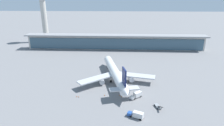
{
  "coord_description": "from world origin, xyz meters",
  "views": [
    {
      "loc": [
        6.27,
        -116.04,
        52.34
      ],
      "look_at": [
        0.0,
        10.35,
        7.92
      ],
      "focal_mm": 30.67,
      "sensor_mm": 36.0,
      "label": 1
    }
  ],
  "objects_px": {
    "airliner_on_stand": "(115,73)",
    "control_tower": "(44,12)",
    "safety_cone_charlie": "(104,95)",
    "safety_cone_bravo": "(120,95)",
    "safety_cone_echo": "(121,96)",
    "safety_cone_delta": "(79,97)",
    "safety_cone_alpha": "(77,96)",
    "service_truck_mid_apron_grey": "(158,106)",
    "service_truck_near_nose_blue": "(136,115)",
    "service_truck_under_wing_white": "(136,95)"
  },
  "relations": [
    {
      "from": "airliner_on_stand",
      "to": "service_truck_near_nose_blue",
      "type": "relative_size",
      "value": 8.41
    },
    {
      "from": "safety_cone_charlie",
      "to": "safety_cone_echo",
      "type": "relative_size",
      "value": 1.0
    },
    {
      "from": "safety_cone_echo",
      "to": "safety_cone_delta",
      "type": "bearing_deg",
      "value": -176.81
    },
    {
      "from": "safety_cone_bravo",
      "to": "safety_cone_charlie",
      "type": "bearing_deg",
      "value": -176.23
    },
    {
      "from": "service_truck_mid_apron_grey",
      "to": "safety_cone_echo",
      "type": "distance_m",
      "value": 20.55
    },
    {
      "from": "service_truck_near_nose_blue",
      "to": "control_tower",
      "type": "distance_m",
      "value": 182.06
    },
    {
      "from": "service_truck_under_wing_white",
      "to": "safety_cone_delta",
      "type": "distance_m",
      "value": 31.68
    },
    {
      "from": "airliner_on_stand",
      "to": "control_tower",
      "type": "height_order",
      "value": "control_tower"
    },
    {
      "from": "service_truck_under_wing_white",
      "to": "safety_cone_delta",
      "type": "relative_size",
      "value": 10.11
    },
    {
      "from": "safety_cone_alpha",
      "to": "safety_cone_echo",
      "type": "bearing_deg",
      "value": 2.57
    },
    {
      "from": "safety_cone_bravo",
      "to": "safety_cone_delta",
      "type": "relative_size",
      "value": 1.0
    },
    {
      "from": "safety_cone_alpha",
      "to": "airliner_on_stand",
      "type": "bearing_deg",
      "value": 47.05
    },
    {
      "from": "control_tower",
      "to": "safety_cone_bravo",
      "type": "distance_m",
      "value": 161.64
    },
    {
      "from": "safety_cone_charlie",
      "to": "service_truck_near_nose_blue",
      "type": "bearing_deg",
      "value": -50.26
    },
    {
      "from": "service_truck_mid_apron_grey",
      "to": "safety_cone_echo",
      "type": "xyz_separation_m",
      "value": [
        -18.06,
        9.79,
        -0.49
      ]
    },
    {
      "from": "airliner_on_stand",
      "to": "safety_cone_alpha",
      "type": "height_order",
      "value": "airliner_on_stand"
    },
    {
      "from": "airliner_on_stand",
      "to": "safety_cone_delta",
      "type": "relative_size",
      "value": 91.42
    },
    {
      "from": "safety_cone_delta",
      "to": "service_truck_near_nose_blue",
      "type": "bearing_deg",
      "value": -29.76
    },
    {
      "from": "safety_cone_alpha",
      "to": "safety_cone_bravo",
      "type": "height_order",
      "value": "same"
    },
    {
      "from": "airliner_on_stand",
      "to": "safety_cone_echo",
      "type": "height_order",
      "value": "airliner_on_stand"
    },
    {
      "from": "control_tower",
      "to": "safety_cone_delta",
      "type": "xyz_separation_m",
      "value": [
        67.67,
        -132.49,
        -34.5
      ]
    },
    {
      "from": "service_truck_near_nose_blue",
      "to": "control_tower",
      "type": "xyz_separation_m",
      "value": [
        -97.99,
        149.82,
        33.13
      ]
    },
    {
      "from": "safety_cone_alpha",
      "to": "safety_cone_charlie",
      "type": "relative_size",
      "value": 1.0
    },
    {
      "from": "service_truck_under_wing_white",
      "to": "safety_cone_charlie",
      "type": "distance_m",
      "value": 17.77
    },
    {
      "from": "airliner_on_stand",
      "to": "safety_cone_delta",
      "type": "bearing_deg",
      "value": -131.09
    },
    {
      "from": "safety_cone_bravo",
      "to": "safety_cone_charlie",
      "type": "xyz_separation_m",
      "value": [
        -8.58,
        -0.57,
        0.0
      ]
    },
    {
      "from": "service_truck_mid_apron_grey",
      "to": "safety_cone_alpha",
      "type": "distance_m",
      "value": 43.54
    },
    {
      "from": "service_truck_mid_apron_grey",
      "to": "control_tower",
      "type": "height_order",
      "value": "control_tower"
    },
    {
      "from": "service_truck_near_nose_blue",
      "to": "safety_cone_charlie",
      "type": "height_order",
      "value": "service_truck_near_nose_blue"
    },
    {
      "from": "service_truck_mid_apron_grey",
      "to": "safety_cone_bravo",
      "type": "bearing_deg",
      "value": 149.07
    },
    {
      "from": "airliner_on_stand",
      "to": "safety_cone_charlie",
      "type": "distance_m",
      "value": 21.19
    },
    {
      "from": "service_truck_under_wing_white",
      "to": "service_truck_mid_apron_grey",
      "type": "bearing_deg",
      "value": -43.61
    },
    {
      "from": "service_truck_mid_apron_grey",
      "to": "safety_cone_bravo",
      "type": "relative_size",
      "value": 9.82
    },
    {
      "from": "service_truck_under_wing_white",
      "to": "safety_cone_bravo",
      "type": "relative_size",
      "value": 10.11
    },
    {
      "from": "control_tower",
      "to": "safety_cone_echo",
      "type": "relative_size",
      "value": 90.93
    },
    {
      "from": "safety_cone_charlie",
      "to": "safety_cone_bravo",
      "type": "bearing_deg",
      "value": 3.77
    },
    {
      "from": "airliner_on_stand",
      "to": "safety_cone_bravo",
      "type": "bearing_deg",
      "value": -80.54
    },
    {
      "from": "service_truck_under_wing_white",
      "to": "control_tower",
      "type": "xyz_separation_m",
      "value": [
        -99.31,
        131.53,
        33.13
      ]
    },
    {
      "from": "control_tower",
      "to": "safety_cone_alpha",
      "type": "height_order",
      "value": "control_tower"
    },
    {
      "from": "service_truck_under_wing_white",
      "to": "safety_cone_echo",
      "type": "height_order",
      "value": "service_truck_under_wing_white"
    },
    {
      "from": "service_truck_near_nose_blue",
      "to": "safety_cone_bravo",
      "type": "relative_size",
      "value": 10.86
    },
    {
      "from": "safety_cone_charlie",
      "to": "safety_cone_echo",
      "type": "height_order",
      "value": "same"
    },
    {
      "from": "service_truck_near_nose_blue",
      "to": "control_tower",
      "type": "relative_size",
      "value": 0.12
    },
    {
      "from": "service_truck_mid_apron_grey",
      "to": "safety_cone_alpha",
      "type": "height_order",
      "value": "service_truck_mid_apron_grey"
    },
    {
      "from": "safety_cone_charlie",
      "to": "service_truck_mid_apron_grey",
      "type": "bearing_deg",
      "value": -21.41
    },
    {
      "from": "service_truck_under_wing_white",
      "to": "safety_cone_echo",
      "type": "relative_size",
      "value": 10.11
    },
    {
      "from": "control_tower",
      "to": "safety_cone_echo",
      "type": "distance_m",
      "value": 163.43
    },
    {
      "from": "airliner_on_stand",
      "to": "service_truck_under_wing_white",
      "type": "bearing_deg",
      "value": -59.92
    },
    {
      "from": "control_tower",
      "to": "airliner_on_stand",
      "type": "bearing_deg",
      "value": -51.73
    },
    {
      "from": "service_truck_mid_apron_grey",
      "to": "safety_cone_bravo",
      "type": "height_order",
      "value": "service_truck_mid_apron_grey"
    }
  ]
}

